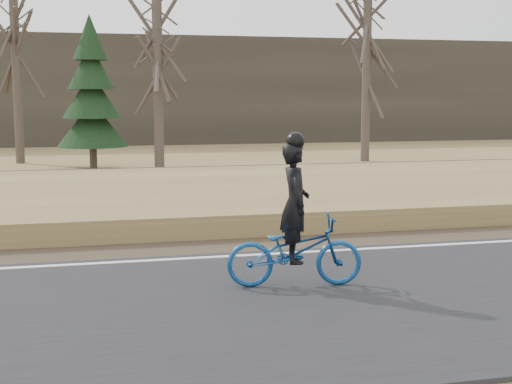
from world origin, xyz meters
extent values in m
cube|color=#473A2B|center=(0.00, 1.20, 0.02)|extent=(120.00, 1.60, 0.04)
cube|color=#94824B|center=(0.00, 4.20, 0.22)|extent=(120.00, 5.00, 0.44)
cube|color=slate|center=(0.00, 8.00, 0.23)|extent=(120.00, 3.00, 0.45)
cube|color=black|center=(0.00, 8.00, 0.52)|extent=(120.00, 2.40, 0.14)
cube|color=brown|center=(0.00, 7.28, 0.67)|extent=(120.00, 0.07, 0.15)
cube|color=brown|center=(0.00, 8.72, 0.67)|extent=(120.00, 0.07, 0.15)
cube|color=#383328|center=(0.00, 30.00, 3.00)|extent=(120.00, 4.00, 6.00)
imported|color=navy|center=(-5.33, -1.83, 0.56)|extent=(2.00, 0.94, 1.01)
imported|color=black|center=(-5.33, -1.83, 1.26)|extent=(0.49, 0.67, 1.69)
sphere|color=black|center=(-5.33, -1.83, 2.12)|extent=(0.26, 0.26, 0.26)
cylinder|color=#4D4139|center=(-10.72, 19.00, 4.46)|extent=(0.36, 0.36, 8.93)
cylinder|color=#4D4139|center=(-5.58, 14.19, 3.21)|extent=(0.36, 0.36, 6.42)
cylinder|color=#4D4139|center=(3.29, 16.65, 3.69)|extent=(0.36, 0.36, 7.38)
cylinder|color=#4D4139|center=(-7.87, 15.76, 0.57)|extent=(0.28, 0.28, 1.15)
cone|color=black|center=(-7.87, 15.76, 1.70)|extent=(2.60, 2.60, 1.67)
cone|color=black|center=(-7.87, 15.76, 2.75)|extent=(2.15, 2.15, 1.67)
cone|color=black|center=(-7.87, 15.76, 3.80)|extent=(1.70, 1.70, 1.67)
cone|color=black|center=(-7.87, 15.76, 4.85)|extent=(1.25, 1.25, 1.67)
camera|label=1|loc=(-8.19, -11.31, 2.76)|focal=50.00mm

